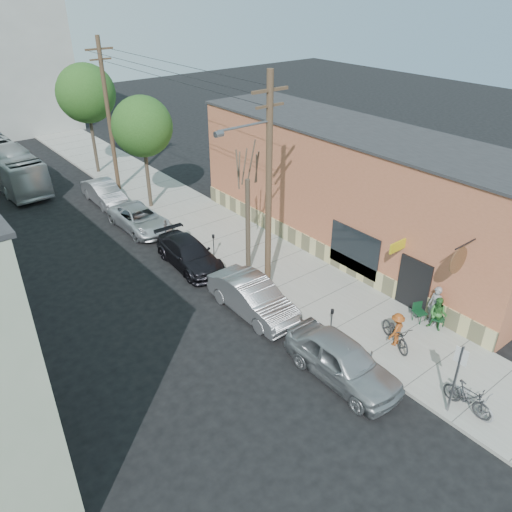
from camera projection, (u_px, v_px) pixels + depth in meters
ground at (288, 357)px, 19.83m from camera, size 120.00×120.00×0.00m
sidewalk at (218, 230)px, 29.61m from camera, size 4.50×58.00×0.15m
cafe_building at (354, 190)px, 26.51m from camera, size 6.60×20.20×6.61m
sign_post at (457, 373)px, 16.39m from camera, size 0.07×0.45×2.80m
parking_meter_near at (332, 318)px, 20.49m from camera, size 0.14×0.14×1.24m
parking_meter_far at (213, 242)px, 26.37m from camera, size 0.14×0.14×1.24m
utility_pole_near at (268, 185)px, 21.39m from camera, size 3.57×0.28×10.00m
utility_pole_far at (108, 115)px, 32.66m from camera, size 1.80×0.28×10.00m
tree_bare at (248, 226)px, 24.33m from camera, size 0.24×0.24×4.86m
tree_leafy_mid at (142, 127)px, 30.09m from camera, size 3.67×3.67×7.02m
tree_leafy_far at (86, 93)px, 35.55m from camera, size 4.16×4.16×7.91m
patio_chair_a at (438, 318)px, 21.10m from camera, size 0.65×0.65×0.88m
patio_chair_b at (420, 312)px, 21.48m from camera, size 0.65×0.65×0.88m
patron_grey at (435, 306)px, 21.07m from camera, size 0.50×0.71×1.83m
patron_green at (438, 314)px, 20.80m from camera, size 0.76×0.88×1.55m
cyclist at (397, 329)px, 19.96m from camera, size 1.02×0.68×1.47m
cyclist_bike at (396, 333)px, 20.06m from camera, size 1.47×2.15×1.07m
parked_bike_a at (467, 398)px, 16.99m from camera, size 0.53×1.81×1.08m
parked_bike_b at (471, 398)px, 17.03m from camera, size 0.87×1.92×0.97m
car_0 at (342, 360)px, 18.45m from camera, size 2.00×4.87×1.65m
car_1 at (253, 297)px, 22.12m from camera, size 1.70×4.87×1.60m
car_2 at (189, 254)px, 25.81m from camera, size 2.19×4.89×1.39m
car_3 at (140, 219)px, 29.58m from camera, size 2.30×4.85×1.34m
car_4 at (104, 193)px, 33.03m from camera, size 1.56×4.39×1.44m
bus at (8, 165)px, 35.66m from camera, size 2.75×10.44×2.89m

